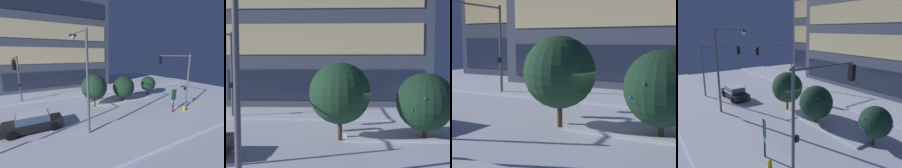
% 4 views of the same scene
% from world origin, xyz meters
% --- Properties ---
extents(ground, '(52.00, 52.00, 0.00)m').
position_xyz_m(ground, '(0.00, 0.00, 0.00)').
color(ground, silver).
extents(curb_strip_near, '(52.00, 5.20, 0.14)m').
position_xyz_m(curb_strip_near, '(0.00, -7.84, 0.07)').
color(curb_strip_near, silver).
rests_on(curb_strip_near, ground).
extents(curb_strip_far, '(52.00, 5.20, 0.14)m').
position_xyz_m(curb_strip_far, '(0.00, 7.84, 0.07)').
color(curb_strip_far, silver).
rests_on(curb_strip_far, ground).
extents(median_strip, '(9.00, 1.80, 0.14)m').
position_xyz_m(median_strip, '(4.18, 0.34, 0.07)').
color(median_strip, silver).
rests_on(median_strip, ground).
extents(office_tower_main, '(19.75, 11.72, 33.04)m').
position_xyz_m(office_tower_main, '(-2.43, 17.37, 16.52)').
color(office_tower_main, '#4C5466').
rests_on(office_tower_main, ground).
extents(car_near, '(4.78, 2.11, 1.49)m').
position_xyz_m(car_near, '(-7.56, -3.20, 0.71)').
color(car_near, black).
rests_on(car_near, ground).
extents(traffic_light_corner_far_left, '(0.32, 5.86, 6.20)m').
position_xyz_m(traffic_light_corner_far_left, '(-8.70, 3.78, 4.33)').
color(traffic_light_corner_far_left, '#565960').
rests_on(traffic_light_corner_far_left, ground).
extents(traffic_light_corner_near_right, '(0.32, 4.81, 6.41)m').
position_xyz_m(traffic_light_corner_near_right, '(8.63, -4.25, 4.40)').
color(traffic_light_corner_near_right, '#565960').
rests_on(traffic_light_corner_near_right, ground).
extents(street_lamp_arched, '(0.60, 3.25, 8.27)m').
position_xyz_m(street_lamp_arched, '(-3.70, -5.33, 5.36)').
color(street_lamp_arched, '#565960').
rests_on(street_lamp_arched, ground).
extents(fire_hydrant, '(0.48, 0.26, 0.78)m').
position_xyz_m(fire_hydrant, '(7.35, -6.81, 0.37)').
color(fire_hydrant, gold).
rests_on(fire_hydrant, ground).
extents(parking_info_sign, '(0.55, 0.18, 2.69)m').
position_xyz_m(parking_info_sign, '(5.99, -6.40, 1.70)').
color(parking_info_sign, black).
rests_on(parking_info_sign, ground).
extents(decorated_tree_median, '(2.95, 2.95, 3.46)m').
position_xyz_m(decorated_tree_median, '(3.66, -0.04, 1.98)').
color(decorated_tree_median, '#473323').
rests_on(decorated_tree_median, ground).
extents(decorated_tree_left_of_median, '(3.14, 3.14, 3.99)m').
position_xyz_m(decorated_tree_left_of_median, '(-0.67, -0.15, 2.42)').
color(decorated_tree_left_of_median, '#473323').
rests_on(decorated_tree_left_of_median, ground).
extents(decorated_tree_right_of_median, '(2.35, 2.41, 2.95)m').
position_xyz_m(decorated_tree_right_of_median, '(8.94, 0.93, 1.79)').
color(decorated_tree_right_of_median, '#473323').
rests_on(decorated_tree_right_of_median, ground).
extents(construction_cone, '(0.36, 0.36, 0.55)m').
position_xyz_m(construction_cone, '(11.17, -6.39, 0.28)').
color(construction_cone, orange).
rests_on(construction_cone, ground).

